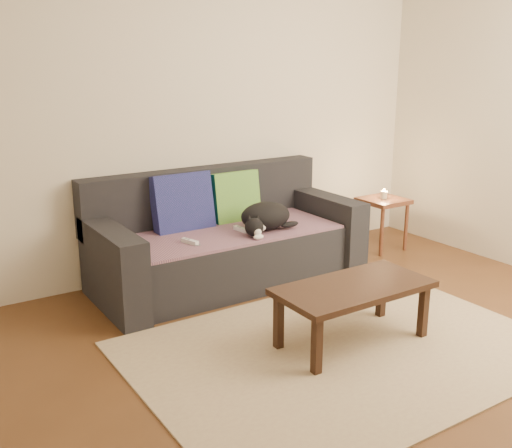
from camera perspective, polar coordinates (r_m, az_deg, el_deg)
name	(u,v)px	position (r m, az deg, el deg)	size (l,w,h in m)	color
ground	(359,360)	(3.69, 9.77, -12.64)	(4.50, 4.50, 0.00)	brown
back_wall	(197,113)	(4.92, -5.66, 10.49)	(4.50, 0.04, 2.60)	beige
sofa	(225,244)	(4.75, -2.96, -1.87)	(2.10, 0.94, 0.87)	#232328
throw_blanket	(231,232)	(4.64, -2.40, -0.74)	(1.66, 0.74, 0.02)	#40274A
cushion_navy	(183,205)	(4.68, -7.00, 1.85)	(0.48, 0.12, 0.48)	#131E52
cushion_green	(236,197)	(4.90, -1.96, 2.59)	(0.41, 0.10, 0.41)	#0E5C47
cat	(265,217)	(4.62, 0.84, 0.66)	(0.49, 0.36, 0.22)	black
wii_remote_a	(190,242)	(4.33, -6.31, -1.68)	(0.15, 0.04, 0.03)	white
wii_remote_b	(241,229)	(4.61, -1.43, -0.50)	(0.15, 0.04, 0.03)	white
side_table	(383,208)	(5.64, 12.01, 1.54)	(0.38, 0.38, 0.48)	brown
candle	(384,195)	(5.61, 12.08, 2.75)	(0.06, 0.06, 0.09)	beige
rug	(342,349)	(3.79, 8.21, -11.71)	(2.50, 1.80, 0.01)	tan
coffee_table	(354,292)	(3.74, 9.27, -6.44)	(0.98, 0.49, 0.39)	black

